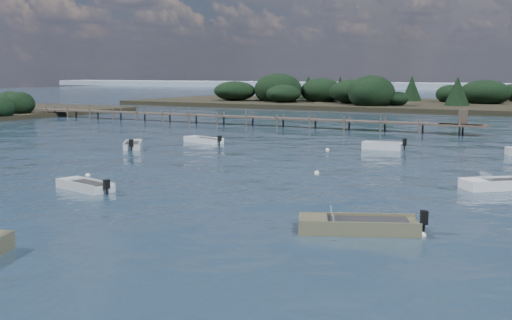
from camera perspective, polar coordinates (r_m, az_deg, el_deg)
The scene contains 13 objects.
ground at distance 83.46m, azimuth 16.74°, elevation 2.99°, with size 400.00×400.00×0.00m, color #182838.
dinghy_mid_white_b at distance 38.86m, azimuth 20.98°, elevation -2.16°, with size 4.53×4.18×1.21m.
tender_far_grey at distance 56.49m, azimuth -10.87°, elevation 1.21°, with size 3.18×3.69×1.26m.
tender_far_white at distance 55.81m, azimuth 11.17°, elevation 1.12°, with size 3.75×1.65×1.26m.
dinghy_extra_a at distance 60.16m, azimuth -4.71°, elevation 1.68°, with size 4.49×2.47×1.02m.
dinghy_mid_white_a at distance 26.99m, azimuth 9.02°, elevation -5.96°, with size 5.25×3.67×1.23m.
dinghy_mid_grey at distance 37.22m, azimuth -14.96°, elevation -2.36°, with size 4.16×2.24×1.03m.
buoy_b at distance 26.88m, azimuth 14.56°, elevation -6.52°, with size 0.32×0.32×0.32m, color white.
buoy_c at distance 42.22m, azimuth -14.72°, elevation -1.36°, with size 0.32×0.32×0.32m, color white.
buoy_e at distance 54.58m, azimuth 6.37°, elevation 0.88°, with size 0.32×0.32×0.32m, color white.
buoy_extra_a at distance 42.05m, azimuth 5.43°, elevation -1.17°, with size 0.32×0.32×0.32m, color white.
jetty at distance 79.78m, azimuth -0.60°, elevation 3.82°, with size 64.50×3.20×3.40m.
distant_haze at distance 273.39m, azimuth 5.65°, elevation 6.41°, with size 280.00×20.00×2.40m, color #8F9EB1.
Camera 1 is at (17.21, -21.41, 6.54)m, focal length 45.00 mm.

